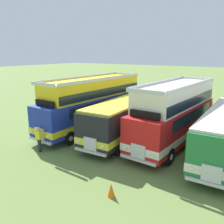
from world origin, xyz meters
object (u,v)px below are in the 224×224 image
at_px(marshal_person, 39,139).
at_px(bus_first_in_row, 94,102).
at_px(bus_second_in_row, 132,114).
at_px(bus_third_in_row, 175,113).
at_px(cone_near_end, 111,190).

bearing_deg(marshal_person, bus_first_in_row, 91.67).
bearing_deg(bus_first_in_row, bus_second_in_row, 6.19).
xyz_separation_m(bus_second_in_row, bus_third_in_row, (3.54, -0.09, 0.60)).
bearing_deg(bus_first_in_row, marshal_person, -88.33).
bearing_deg(marshal_person, cone_near_end, -13.15).
xyz_separation_m(bus_first_in_row, bus_second_in_row, (3.53, 0.38, -0.60)).
bearing_deg(bus_third_in_row, marshal_person, -137.25).
bearing_deg(bus_third_in_row, cone_near_end, -90.16).
distance_m(bus_first_in_row, cone_near_end, 10.62).
xyz_separation_m(bus_first_in_row, bus_third_in_row, (7.07, 0.29, -0.01)).
distance_m(bus_first_in_row, bus_second_in_row, 3.60).
relative_size(bus_first_in_row, cone_near_end, 17.00).
distance_m(cone_near_end, marshal_person, 7.08).
relative_size(bus_first_in_row, bus_third_in_row, 1.15).
relative_size(cone_near_end, marshal_person, 0.38).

